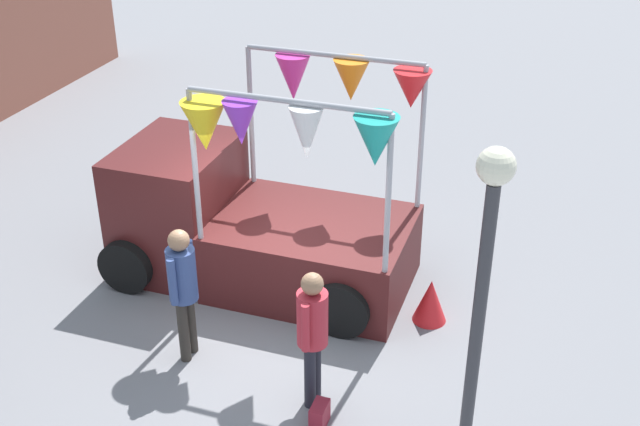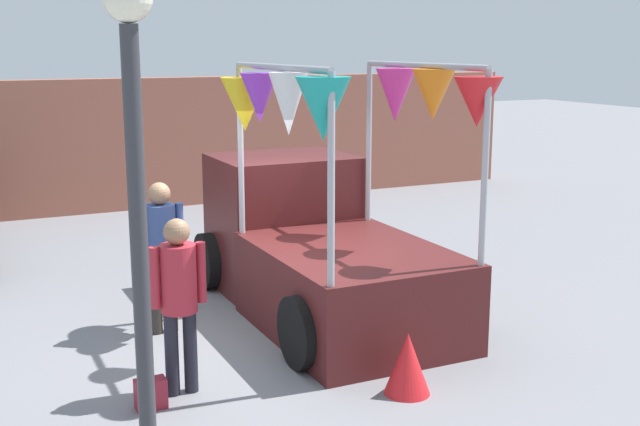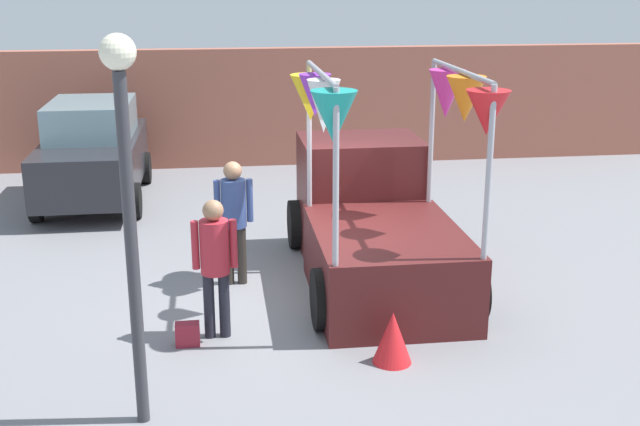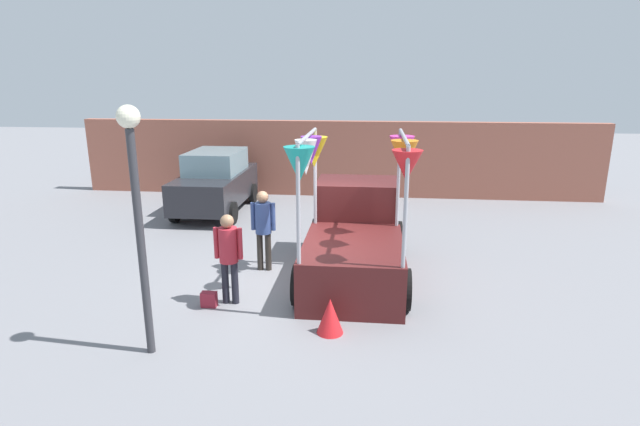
{
  "view_description": "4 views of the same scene",
  "coord_description": "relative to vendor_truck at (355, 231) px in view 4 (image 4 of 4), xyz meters",
  "views": [
    {
      "loc": [
        -7.82,
        -3.39,
        6.23
      ],
      "look_at": [
        0.67,
        -0.49,
        1.31
      ],
      "focal_mm": 45.0,
      "sensor_mm": 36.0,
      "label": 1
    },
    {
      "loc": [
        -3.14,
        -8.05,
        3.25
      ],
      "look_at": [
        0.45,
        -0.49,
        1.48
      ],
      "focal_mm": 45.0,
      "sensor_mm": 36.0,
      "label": 2
    },
    {
      "loc": [
        -1.22,
        -9.92,
        4.18
      ],
      "look_at": [
        0.11,
        0.03,
        1.16
      ],
      "focal_mm": 45.0,
      "sensor_mm": 36.0,
      "label": 3
    },
    {
      "loc": [
        1.26,
        -9.34,
        4.05
      ],
      "look_at": [
        0.32,
        -0.38,
        1.59
      ],
      "focal_mm": 28.0,
      "sensor_mm": 36.0,
      "label": 4
    }
  ],
  "objects": [
    {
      "name": "brick_boundary_wall",
      "position": [
        -0.94,
        7.18,
        0.39
      ],
      "size": [
        18.0,
        0.36,
        2.6
      ],
      "primitive_type": "cube",
      "color": "#9E5947",
      "rests_on": "ground"
    },
    {
      "name": "handbag",
      "position": [
        -2.56,
        -1.97,
        -0.77
      ],
      "size": [
        0.28,
        0.16,
        0.28
      ],
      "primitive_type": "cube",
      "color": "maroon",
      "rests_on": "ground"
    },
    {
      "name": "person_vendor",
      "position": [
        -1.94,
        -0.08,
        0.15
      ],
      "size": [
        0.53,
        0.34,
        1.75
      ],
      "color": "#2D2823",
      "rests_on": "ground"
    },
    {
      "name": "vendor_truck",
      "position": [
        0.0,
        0.0,
        0.0
      ],
      "size": [
        2.43,
        4.13,
        3.05
      ],
      "color": "#4C1919",
      "rests_on": "ground"
    },
    {
      "name": "street_lamp",
      "position": [
        -2.95,
        -3.56,
        1.52
      ],
      "size": [
        0.32,
        0.32,
        3.7
      ],
      "color": "#333338",
      "rests_on": "ground"
    },
    {
      "name": "folded_kite_bundle_crimson",
      "position": [
        -0.29,
        -2.69,
        -0.61
      ],
      "size": [
        0.56,
        0.56,
        0.6
      ],
      "primitive_type": "cone",
      "rotation": [
        0.0,
        0.0,
        1.91
      ],
      "color": "red",
      "rests_on": "ground"
    },
    {
      "name": "parked_car",
      "position": [
        -4.44,
        4.58,
        0.03
      ],
      "size": [
        1.88,
        4.0,
        1.88
      ],
      "color": "#26262B",
      "rests_on": "ground"
    },
    {
      "name": "person_customer",
      "position": [
        -2.21,
        -1.77,
        0.11
      ],
      "size": [
        0.53,
        0.34,
        1.7
      ],
      "color": "black",
      "rests_on": "ground"
    },
    {
      "name": "ground_plane",
      "position": [
        -0.94,
        -0.7,
        -0.91
      ],
      "size": [
        60.0,
        60.0,
        0.0
      ],
      "primitive_type": "plane",
      "color": "slate"
    }
  ]
}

